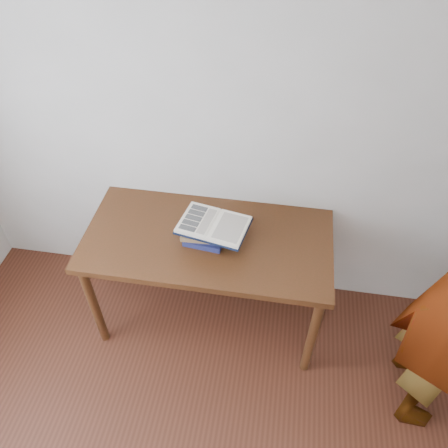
# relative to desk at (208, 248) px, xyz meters

# --- Properties ---
(room_shell) EXTENTS (3.54, 3.54, 2.62)m
(room_shell) POSITION_rel_desk_xyz_m (-0.10, -1.37, 0.91)
(room_shell) COLOR beige
(room_shell) RESTS_ON ground
(desk) EXTENTS (1.51, 0.76, 0.81)m
(desk) POSITION_rel_desk_xyz_m (0.00, 0.00, 0.00)
(desk) COLOR #492312
(desk) RESTS_ON ground
(book_stack) EXTENTS (0.26, 0.19, 0.13)m
(book_stack) POSITION_rel_desk_xyz_m (-0.01, -0.03, 0.16)
(book_stack) COLOR #19204D
(book_stack) RESTS_ON desk
(open_book) EXTENTS (0.44, 0.35, 0.03)m
(open_book) POSITION_rel_desk_xyz_m (0.04, -0.03, 0.24)
(open_book) COLOR black
(open_book) RESTS_ON book_stack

